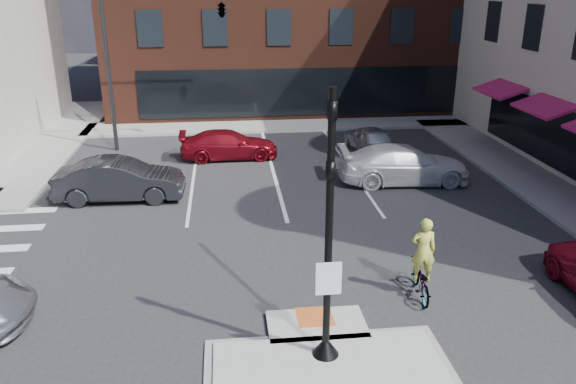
{
  "coord_description": "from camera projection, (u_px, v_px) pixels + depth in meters",
  "views": [
    {
      "loc": [
        -2.02,
        -9.93,
        7.94
      ],
      "look_at": [
        -0.24,
        5.78,
        2.0
      ],
      "focal_mm": 35.0,
      "sensor_mm": 36.0,
      "label": 1
    }
  ],
  "objects": [
    {
      "name": "ground",
      "position": [
        328.0,
        370.0,
        12.24
      ],
      "size": [
        120.0,
        120.0,
        0.0
      ],
      "primitive_type": "plane",
      "color": "#28282B",
      "rests_on": "ground"
    },
    {
      "name": "refuge_island",
      "position": [
        331.0,
        376.0,
        11.98
      ],
      "size": [
        5.4,
        4.65,
        0.13
      ],
      "color": "gray",
      "rests_on": "ground"
    },
    {
      "name": "sidewalk_e",
      "position": [
        547.0,
        189.0,
        22.65
      ],
      "size": [
        3.0,
        24.0,
        0.15
      ],
      "primitive_type": "cube",
      "color": "gray",
      "rests_on": "ground"
    },
    {
      "name": "sidewalk_n",
      "position": [
        312.0,
        124.0,
        32.99
      ],
      "size": [
        26.0,
        3.0,
        0.15
      ],
      "primitive_type": "cube",
      "color": "gray",
      "rests_on": "ground"
    },
    {
      "name": "building_far_left",
      "position": [
        202.0,
        12.0,
        58.43
      ],
      "size": [
        10.0,
        12.0,
        10.0
      ],
      "primitive_type": "cube",
      "color": "slate",
      "rests_on": "ground"
    },
    {
      "name": "building_far_right",
      "position": [
        322.0,
        1.0,
        61.3
      ],
      "size": [
        12.0,
        12.0,
        12.0
      ],
      "primitive_type": "cube",
      "color": "brown",
      "rests_on": "ground"
    },
    {
      "name": "signal_pole",
      "position": [
        328.0,
        265.0,
        11.78
      ],
      "size": [
        0.6,
        0.6,
        5.98
      ],
      "color": "black",
      "rests_on": "refuge_island"
    },
    {
      "name": "mast_arm_signal",
      "position": [
        191.0,
        21.0,
        26.43
      ],
      "size": [
        6.1,
        2.24,
        8.0
      ],
      "color": "black",
      "rests_on": "ground"
    },
    {
      "name": "white_pickup",
      "position": [
        404.0,
        164.0,
        23.4
      ],
      "size": [
        5.52,
        2.44,
        1.58
      ],
      "primitive_type": "imported",
      "rotation": [
        0.0,
        0.0,
        1.53
      ],
      "color": "white",
      "rests_on": "ground"
    },
    {
      "name": "bg_car_dark",
      "position": [
        120.0,
        180.0,
        21.54
      ],
      "size": [
        4.9,
        1.82,
        1.6
      ],
      "primitive_type": "imported",
      "rotation": [
        0.0,
        0.0,
        1.55
      ],
      "color": "#232328",
      "rests_on": "ground"
    },
    {
      "name": "bg_car_silver",
      "position": [
        369.0,
        139.0,
        27.7
      ],
      "size": [
        2.07,
        4.09,
        1.34
      ],
      "primitive_type": "imported",
      "rotation": [
        0.0,
        0.0,
        3.27
      ],
      "color": "silver",
      "rests_on": "ground"
    },
    {
      "name": "bg_car_red",
      "position": [
        229.0,
        145.0,
        26.68
      ],
      "size": [
        4.66,
        1.99,
        1.34
      ],
      "primitive_type": "imported",
      "rotation": [
        0.0,
        0.0,
        1.6
      ],
      "color": "maroon",
      "rests_on": "ground"
    },
    {
      "name": "cyclist",
      "position": [
        421.0,
        270.0,
        14.89
      ],
      "size": [
        0.83,
        1.85,
        2.25
      ],
      "rotation": [
        0.0,
        0.0,
        3.03
      ],
      "color": "#3F3F44",
      "rests_on": "ground"
    }
  ]
}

